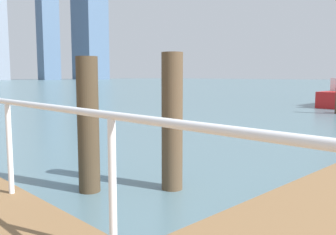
{
  "coord_description": "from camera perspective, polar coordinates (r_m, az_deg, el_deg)",
  "views": [
    {
      "loc": [
        -4.71,
        6.11,
        1.74
      ],
      "look_at": [
        0.6,
        11.53,
        0.86
      ],
      "focal_mm": 39.05,
      "sensor_mm": 36.0,
      "label": 1
    }
  ],
  "objects": [
    {
      "name": "skyline_tower_5",
      "position": [
        152.38,
        -18.37,
        16.43
      ],
      "size": [
        7.02,
        6.32,
        57.23
      ],
      "primitive_type": "cube",
      "rotation": [
        0.0,
        0.0,
        -0.03
      ],
      "color": "slate",
      "rests_on": "ground_plane"
    },
    {
      "name": "boardwalk_railing",
      "position": [
        3.56,
        -18.05,
        -1.53
      ],
      "size": [
        0.06,
        25.59,
        1.08
      ],
      "color": "white",
      "rests_on": "boardwalk"
    },
    {
      "name": "dock_piling_3",
      "position": [
        5.53,
        -12.35,
        -1.18
      ],
      "size": [
        0.32,
        0.32,
        2.02
      ],
      "primitive_type": "cylinder",
      "color": "#473826",
      "rests_on": "ground_plane"
    },
    {
      "name": "dock_piling_1",
      "position": [
        5.52,
        0.65,
        -0.69
      ],
      "size": [
        0.32,
        0.32,
        2.08
      ],
      "primitive_type": "cylinder",
      "color": "brown",
      "rests_on": "ground_plane"
    }
  ]
}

